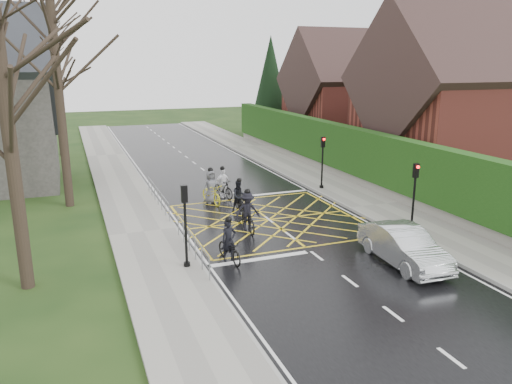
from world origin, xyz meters
TOP-DOWN VIEW (x-y plane):
  - ground at (0.00, 0.00)m, footprint 120.00×120.00m
  - road at (0.00, 0.00)m, footprint 9.00×80.00m
  - sidewalk_right at (6.00, 0.00)m, footprint 3.00×80.00m
  - sidewalk_left at (-6.00, 0.00)m, footprint 3.00×80.00m
  - stone_wall at (7.75, 6.00)m, footprint 0.50×38.00m
  - hedge at (7.75, 6.00)m, footprint 0.90×38.00m
  - house_near at (14.75, 4.00)m, footprint 11.80×9.80m
  - house_far at (14.75, 18.00)m, footprint 9.80×8.80m
  - conifer at (10.75, 26.00)m, footprint 4.60×4.60m
  - tree_front at (-10.50, -4.00)m, footprint 7.56×7.56m
  - tree_near at (-9.00, 6.00)m, footprint 9.24×9.24m
  - tree_mid at (-10.00, 14.00)m, footprint 10.08×10.08m
  - tree_far at (-9.30, 22.00)m, footprint 8.40×8.40m
  - railing_south at (-4.65, -3.50)m, footprint 0.05×5.04m
  - railing_north at (-4.65, 4.00)m, footprint 0.05×6.04m
  - traffic_light_ne at (5.10, 4.20)m, footprint 0.24×0.31m
  - traffic_light_se at (5.10, -4.20)m, footprint 0.24×0.31m
  - traffic_light_sw at (-5.10, -4.50)m, footprint 0.24×0.31m
  - cyclist_rear at (-3.37, -4.25)m, footprint 0.90×1.91m
  - cyclist_back at (-0.88, 1.80)m, footprint 0.82×1.78m
  - cyclist_mid at (-1.48, -1.09)m, footprint 1.19×2.04m
  - cyclist_front at (-0.89, 4.64)m, footprint 1.05×1.88m
  - cyclist_lead at (-1.81, 3.81)m, footprint 1.08×2.13m
  - car at (2.68, -6.85)m, footprint 1.71×4.44m

SIDE VIEW (x-z plane):
  - ground at x=0.00m, z-range 0.00..0.00m
  - road at x=0.00m, z-range 0.00..0.01m
  - sidewalk_right at x=6.00m, z-range 0.00..0.15m
  - sidewalk_left at x=-6.00m, z-range 0.00..0.15m
  - stone_wall at x=7.75m, z-range 0.00..0.70m
  - cyclist_rear at x=-3.37m, z-range -0.31..1.47m
  - cyclist_back at x=-0.88m, z-range -0.22..1.54m
  - cyclist_front at x=-0.89m, z-range -0.24..1.58m
  - cyclist_lead at x=-1.81m, z-range -0.30..1.67m
  - cyclist_mid at x=-1.48m, z-range -0.26..1.68m
  - car at x=2.68m, z-range 0.00..1.44m
  - railing_south at x=-4.65m, z-range 0.27..1.29m
  - railing_north at x=-4.65m, z-range 0.27..1.30m
  - traffic_light_ne at x=5.10m, z-range 0.06..3.27m
  - traffic_light_se at x=5.10m, z-range 0.06..3.27m
  - traffic_light_sw at x=-5.10m, z-range 0.06..3.27m
  - hedge at x=7.75m, z-range 0.70..3.50m
  - house_far at x=14.75m, z-range -0.79..9.51m
  - house_near at x=14.75m, z-range -0.92..10.38m
  - conifer at x=10.75m, z-range -0.01..9.99m
  - tree_front at x=-10.50m, z-range 1.79..11.15m
  - tree_far at x=-9.30m, z-range 1.99..12.39m
  - tree_near at x=-9.00m, z-range 2.19..13.63m
  - tree_mid at x=-10.00m, z-range 2.39..14.87m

